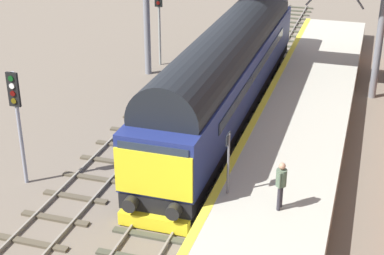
{
  "coord_description": "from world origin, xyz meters",
  "views": [
    {
      "loc": [
        6.1,
        -19.21,
        11.22
      ],
      "look_at": [
        0.2,
        -0.33,
        2.17
      ],
      "focal_mm": 55.27,
      "sensor_mm": 36.0,
      "label": 1
    }
  ],
  "objects_px": {
    "platform_number_sign": "(228,155)",
    "waiting_passenger": "(281,181)",
    "diesel_locomotive": "(228,67)",
    "signal_post_near": "(17,113)",
    "signal_post_mid": "(159,13)"
  },
  "relations": [
    {
      "from": "diesel_locomotive",
      "to": "platform_number_sign",
      "type": "distance_m",
      "value": 8.71
    },
    {
      "from": "signal_post_mid",
      "to": "waiting_passenger",
      "type": "relative_size",
      "value": 2.9
    },
    {
      "from": "platform_number_sign",
      "to": "diesel_locomotive",
      "type": "bearing_deg",
      "value": 104.16
    },
    {
      "from": "diesel_locomotive",
      "to": "signal_post_near",
      "type": "distance_m",
      "value": 10.14
    },
    {
      "from": "waiting_passenger",
      "to": "signal_post_near",
      "type": "bearing_deg",
      "value": 92.18
    },
    {
      "from": "signal_post_near",
      "to": "signal_post_mid",
      "type": "height_order",
      "value": "signal_post_mid"
    },
    {
      "from": "signal_post_near",
      "to": "signal_post_mid",
      "type": "distance_m",
      "value": 14.72
    },
    {
      "from": "platform_number_sign",
      "to": "waiting_passenger",
      "type": "relative_size",
      "value": 1.33
    },
    {
      "from": "signal_post_near",
      "to": "waiting_passenger",
      "type": "bearing_deg",
      "value": -3.11
    },
    {
      "from": "diesel_locomotive",
      "to": "signal_post_near",
      "type": "relative_size",
      "value": 4.5
    },
    {
      "from": "diesel_locomotive",
      "to": "signal_post_near",
      "type": "bearing_deg",
      "value": -124.4
    },
    {
      "from": "signal_post_mid",
      "to": "signal_post_near",
      "type": "bearing_deg",
      "value": -90.0
    },
    {
      "from": "signal_post_near",
      "to": "platform_number_sign",
      "type": "height_order",
      "value": "signal_post_near"
    },
    {
      "from": "platform_number_sign",
      "to": "waiting_passenger",
      "type": "distance_m",
      "value": 1.93
    },
    {
      "from": "signal_post_mid",
      "to": "platform_number_sign",
      "type": "bearing_deg",
      "value": -62.06
    }
  ]
}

